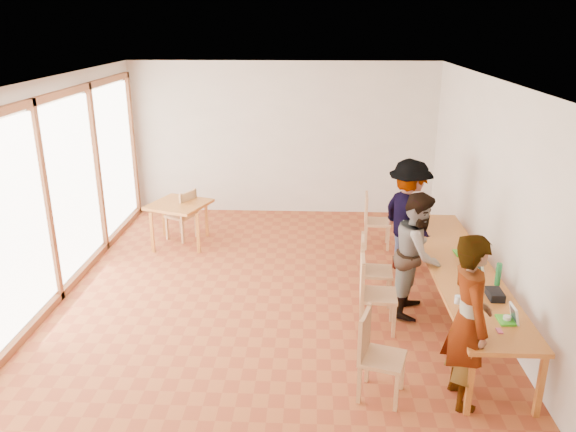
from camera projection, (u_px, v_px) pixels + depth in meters
The scene contains 25 objects.
ground at pixel (268, 303), 7.80m from camera, with size 8.00×8.00×0.00m, color #9F4E26.
wall_back at pixel (283, 139), 11.08m from camera, with size 6.00×0.10×3.00m, color beige.
wall_front at pixel (216, 394), 3.53m from camera, with size 6.00×0.10×3.00m, color beige.
wall_right at pixel (500, 204), 7.18m from camera, with size 0.10×8.00×3.00m, color beige.
window_wall at pixel (44, 198), 7.43m from camera, with size 0.10×8.00×3.00m, color white.
ceiling at pixel (265, 81), 6.80m from camera, with size 6.00×8.00×0.04m, color white.
communal_table at pixel (460, 269), 7.19m from camera, with size 0.80×4.00×0.75m.
side_table at pixel (179, 208), 9.66m from camera, with size 0.90×0.90×0.75m.
chair_near at pixel (373, 346), 5.73m from camera, with size 0.55×0.55×0.50m.
chair_mid at pixel (370, 285), 6.98m from camera, with size 0.48×0.48×0.52m.
chair_far at pixel (369, 263), 7.69m from camera, with size 0.48×0.48×0.50m.
chair_empty at pixel (372, 215), 9.59m from camera, with size 0.46×0.46×0.50m.
chair_spare at pixel (185, 210), 9.90m from camera, with size 0.58×0.58×0.48m.
person_near at pixel (468, 321), 5.53m from camera, with size 0.67×0.44×1.83m, color gray.
person_mid at pixel (418, 254), 7.34m from camera, with size 0.81×0.63×1.67m, color gray.
person_far at pixel (408, 217), 8.55m from camera, with size 1.15×0.66×1.78m, color gray.
laptop_near at pixel (510, 317), 5.84m from camera, with size 0.19×0.22×0.19m.
laptop_mid at pixel (474, 265), 7.05m from camera, with size 0.28×0.30×0.22m.
laptop_far at pixel (464, 250), 7.53m from camera, with size 0.20×0.23×0.18m.
yellow_mug at pixel (423, 218), 8.76m from camera, with size 0.12×0.12×0.09m, color #FAFE2F.
green_bottle at pixel (498, 274), 6.61m from camera, with size 0.07×0.07×0.28m, color #1A6932.
clear_glass at pixel (458, 300), 6.22m from camera, with size 0.07×0.07×0.09m, color silver.
condiment_cup at pixel (507, 319), 5.85m from camera, with size 0.08×0.08×0.06m, color white.
pink_phone at pixel (499, 331), 5.66m from camera, with size 0.05×0.10×0.01m, color #BA4365.
black_pouch at pixel (495, 294), 6.33m from camera, with size 0.16×0.26×0.09m, color black.
Camera 1 is at (0.58, -6.94, 3.73)m, focal length 35.00 mm.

